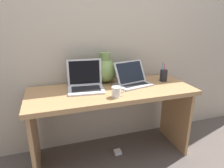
{
  "coord_description": "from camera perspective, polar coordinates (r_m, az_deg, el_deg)",
  "views": [
    {
      "loc": [
        -0.52,
        -1.62,
        1.35
      ],
      "look_at": [
        0.0,
        0.0,
        0.76
      ],
      "focal_mm": 32.11,
      "sensor_mm": 36.0,
      "label": 1
    }
  ],
  "objects": [
    {
      "name": "desk",
      "position": [
        1.87,
        0.0,
        -5.79
      ],
      "size": [
        1.49,
        0.57,
        0.71
      ],
      "color": "#AD7F51",
      "rests_on": "ground"
    },
    {
      "name": "ground_plane",
      "position": [
        2.17,
        0.0,
        -19.39
      ],
      "size": [
        6.0,
        6.0,
        0.0
      ],
      "primitive_type": "plane",
      "color": "#564C47"
    },
    {
      "name": "green_vase",
      "position": [
        1.98,
        -2.0,
        4.08
      ],
      "size": [
        0.23,
        0.23,
        0.29
      ],
      "color": "#75934C",
      "rests_on": "desk"
    },
    {
      "name": "pen_cup",
      "position": [
        2.09,
        14.46,
        2.4
      ],
      "size": [
        0.07,
        0.07,
        0.19
      ],
      "color": "black",
      "rests_on": "desk"
    },
    {
      "name": "laptop_left",
      "position": [
        1.83,
        -7.59,
        0.77
      ],
      "size": [
        0.34,
        0.29,
        0.26
      ],
      "color": "silver",
      "rests_on": "desk"
    },
    {
      "name": "coffee_mug",
      "position": [
        1.63,
        1.27,
        -2.27
      ],
      "size": [
        0.11,
        0.08,
        0.09
      ],
      "color": "white",
      "rests_on": "desk"
    },
    {
      "name": "back_wall",
      "position": [
        2.01,
        -2.92,
        14.83
      ],
      "size": [
        4.4,
        0.04,
        2.4
      ],
      "primitive_type": "cube",
      "color": "#BCAD99",
      "rests_on": "ground"
    },
    {
      "name": "laptop_right",
      "position": [
        1.93,
        5.7,
        1.54
      ],
      "size": [
        0.35,
        0.29,
        0.22
      ],
      "color": "#B2B2B7",
      "rests_on": "desk"
    },
    {
      "name": "power_brick",
      "position": [
        2.18,
        1.6,
        -18.71
      ],
      "size": [
        0.07,
        0.07,
        0.03
      ],
      "primitive_type": "cube",
      "color": "white",
      "rests_on": "ground"
    }
  ]
}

